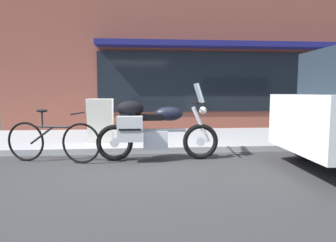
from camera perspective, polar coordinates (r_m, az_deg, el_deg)
name	(u,v)px	position (r m, az deg, el deg)	size (l,w,h in m)	color
ground_plane	(133,168)	(4.99, -6.65, -8.93)	(80.00, 80.00, 0.00)	#313131
storefront_building	(309,13)	(10.91, 25.49, 18.15)	(18.87, 0.90, 7.62)	brown
touring_motorcycle	(151,127)	(5.38, -3.25, -1.22)	(2.24, 0.67, 1.41)	black
parked_bicycle	(53,141)	(5.65, -21.27, -3.55)	(1.73, 0.60, 0.95)	black
sandwich_board_sign	(100,121)	(6.75, -12.85, 0.05)	(0.55, 0.42, 0.98)	silver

